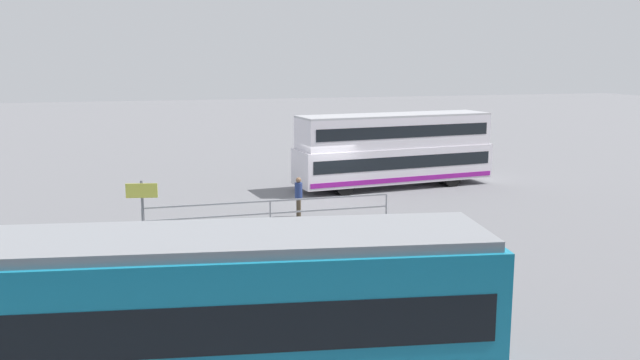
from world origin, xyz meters
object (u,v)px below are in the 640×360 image
at_px(tram_yellow, 105,322).
at_px(pedestrian_near_railing, 299,194).
at_px(double_decker_bus, 394,150).
at_px(info_sign, 142,199).

height_order(tram_yellow, pedestrian_near_railing, tram_yellow).
bearing_deg(double_decker_bus, info_sign, 28.85).
distance_m(tram_yellow, pedestrian_near_railing, 16.02).
relative_size(tram_yellow, pedestrian_near_railing, 8.77).
height_order(double_decker_bus, info_sign, double_decker_bus).
xyz_separation_m(tram_yellow, info_sign, (-0.94, -12.40, -0.22)).
bearing_deg(pedestrian_near_railing, info_sign, 15.89).
bearing_deg(tram_yellow, double_decker_bus, -125.26).
bearing_deg(pedestrian_near_railing, tram_yellow, 62.74).
relative_size(double_decker_bus, pedestrian_near_railing, 6.25).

